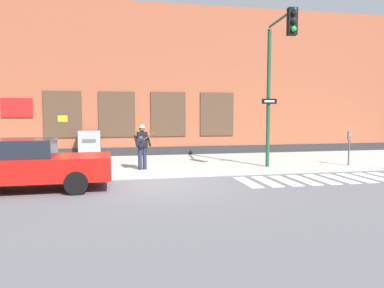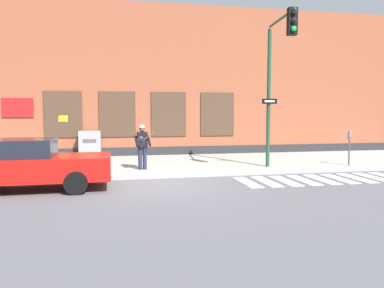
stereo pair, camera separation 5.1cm
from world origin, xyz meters
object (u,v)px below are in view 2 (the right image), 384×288
traffic_light (277,68)px  utility_box (90,144)px  parking_meter (350,142)px  busker (142,144)px  red_car (29,165)px

traffic_light → utility_box: 9.44m
parking_meter → traffic_light: bearing=-170.8°
parking_meter → utility_box: bearing=155.4°
utility_box → busker: bearing=-62.6°
busker → utility_box: 4.78m
red_car → busker: size_ratio=2.73×
utility_box → traffic_light: bearing=-37.2°
parking_meter → utility_box: 11.59m
red_car → utility_box: 6.86m
traffic_light → utility_box: bearing=142.8°
busker → utility_box: size_ratio=1.32×
red_car → utility_box: bearing=79.1°
red_car → traffic_light: bearing=9.2°
traffic_light → parking_meter: traffic_light is taller
traffic_light → utility_box: traffic_light is taller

